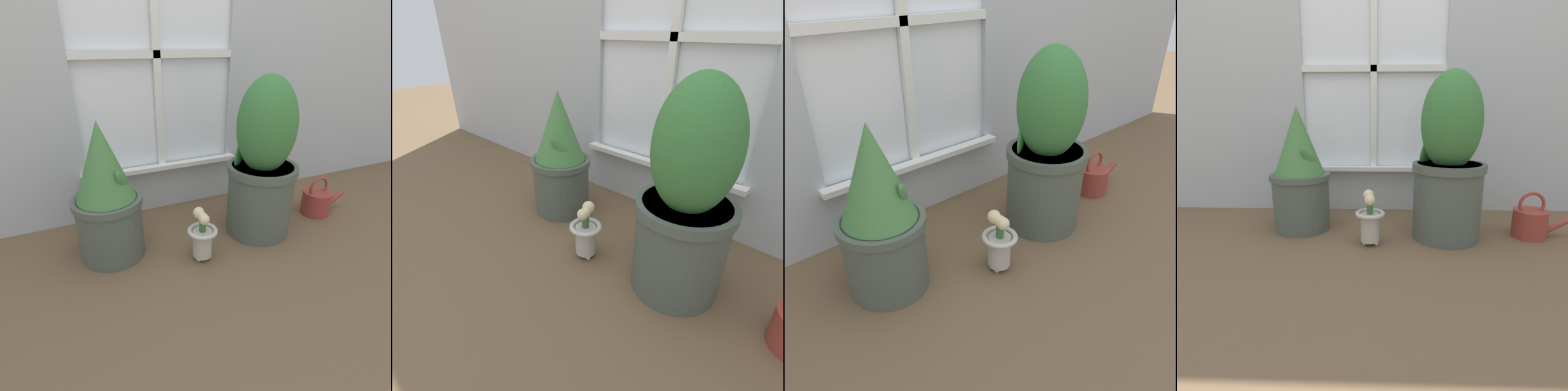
{
  "view_description": "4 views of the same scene",
  "coord_description": "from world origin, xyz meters",
  "views": [
    {
      "loc": [
        -0.47,
        -0.89,
        0.87
      ],
      "look_at": [
        -0.0,
        0.18,
        0.29
      ],
      "focal_mm": 28.0,
      "sensor_mm": 36.0,
      "label": 1
    },
    {
      "loc": [
        0.71,
        -0.63,
        0.85
      ],
      "look_at": [
        -0.06,
        0.19,
        0.24
      ],
      "focal_mm": 28.0,
      "sensor_mm": 36.0,
      "label": 2
    },
    {
      "loc": [
        -0.79,
        -0.68,
        0.98
      ],
      "look_at": [
        0.02,
        0.25,
        0.25
      ],
      "focal_mm": 35.0,
      "sensor_mm": 36.0,
      "label": 3
    },
    {
      "loc": [
        0.05,
        -1.17,
        0.56
      ],
      "look_at": [
        0.01,
        0.24,
        0.2
      ],
      "focal_mm": 28.0,
      "sensor_mm": 36.0,
      "label": 4
    }
  ],
  "objects": [
    {
      "name": "potted_plant_right",
      "position": [
        0.36,
        0.22,
        0.35
      ],
      "size": [
        0.33,
        0.33,
        0.76
      ],
      "color": "#4C564C",
      "rests_on": "ground_plane"
    },
    {
      "name": "ground_plane",
      "position": [
        0.0,
        0.0,
        0.0
      ],
      "size": [
        10.0,
        10.0,
        0.0
      ],
      "primitive_type": "plane",
      "color": "brown"
    },
    {
      "name": "potted_plant_left",
      "position": [
        -0.36,
        0.31,
        0.29
      ],
      "size": [
        0.3,
        0.3,
        0.61
      ],
      "color": "#4C564C",
      "rests_on": "ground_plane"
    },
    {
      "name": "flower_vase",
      "position": [
        0.0,
        0.12,
        0.12
      ],
      "size": [
        0.13,
        0.13,
        0.25
      ],
      "color": "#BCB7AD",
      "rests_on": "ground_plane"
    }
  ]
}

